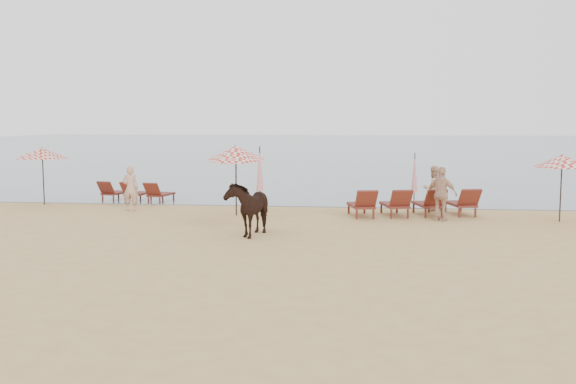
% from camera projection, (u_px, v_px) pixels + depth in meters
% --- Properties ---
extents(ground, '(120.00, 120.00, 0.00)m').
position_uv_depth(ground, '(261.00, 267.00, 13.93)').
color(ground, tan).
rests_on(ground, ground).
extents(sea, '(160.00, 140.00, 0.06)m').
position_uv_depth(sea, '(348.00, 144.00, 92.93)').
color(sea, '#51606B').
rests_on(sea, ground).
extents(lounger_cluster_left, '(2.86, 2.00, 0.58)m').
position_uv_depth(lounger_cluster_left, '(135.00, 192.00, 25.19)').
color(lounger_cluster_left, maroon).
rests_on(lounger_cluster_left, ground).
extents(lounger_cluster_right, '(4.42, 2.63, 0.66)m').
position_uv_depth(lounger_cluster_right, '(413.00, 203.00, 21.37)').
color(lounger_cluster_right, maroon).
rests_on(lounger_cluster_right, ground).
extents(umbrella_open_left_a, '(1.93, 1.93, 2.19)m').
position_uv_depth(umbrella_open_left_a, '(42.00, 153.00, 24.30)').
color(umbrella_open_left_a, black).
rests_on(umbrella_open_left_a, ground).
extents(umbrella_open_left_b, '(1.92, 1.96, 2.45)m').
position_uv_depth(umbrella_open_left_b, '(236.00, 153.00, 21.47)').
color(umbrella_open_left_b, black).
rests_on(umbrella_open_left_b, ground).
extents(umbrella_open_right, '(1.75, 1.75, 2.13)m').
position_uv_depth(umbrella_open_right, '(562.00, 161.00, 20.09)').
color(umbrella_open_right, black).
rests_on(umbrella_open_right, ground).
extents(umbrella_closed_left, '(0.27, 0.27, 2.24)m').
position_uv_depth(umbrella_closed_left, '(260.00, 169.00, 24.29)').
color(umbrella_closed_left, black).
rests_on(umbrella_closed_left, ground).
extents(umbrella_closed_right, '(0.24, 0.24, 2.00)m').
position_uv_depth(umbrella_closed_right, '(415.00, 173.00, 24.22)').
color(umbrella_closed_right, black).
rests_on(umbrella_closed_right, ground).
extents(cow, '(1.14, 1.94, 1.54)m').
position_uv_depth(cow, '(249.00, 208.00, 17.80)').
color(cow, black).
rests_on(cow, ground).
extents(beachgoer_left, '(0.61, 0.42, 1.60)m').
position_uv_depth(beachgoer_left, '(131.00, 188.00, 22.72)').
color(beachgoer_left, tan).
rests_on(beachgoer_left, ground).
extents(beachgoer_right_a, '(0.97, 0.90, 1.60)m').
position_uv_depth(beachgoer_right_a, '(433.00, 188.00, 22.71)').
color(beachgoer_right_a, tan).
rests_on(beachgoer_right_a, ground).
extents(beachgoer_right_b, '(1.09, 0.85, 1.72)m').
position_uv_depth(beachgoer_right_b, '(442.00, 194.00, 20.36)').
color(beachgoer_right_b, tan).
rests_on(beachgoer_right_b, ground).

